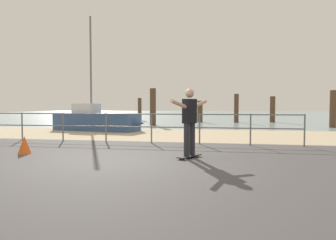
% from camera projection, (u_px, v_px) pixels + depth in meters
% --- Properties ---
extents(ground_plane, '(24.00, 10.00, 0.04)m').
position_uv_depth(ground_plane, '(103.00, 171.00, 6.55)').
color(ground_plane, '#474444').
rests_on(ground_plane, ground).
extents(beach_strip, '(24.00, 6.00, 0.04)m').
position_uv_depth(beach_strip, '(172.00, 135.00, 14.40)').
color(beach_strip, tan).
rests_on(beach_strip, ground).
extents(sea_surface, '(72.00, 50.00, 0.04)m').
position_uv_depth(sea_surface, '(210.00, 115.00, 41.87)').
color(sea_surface, '#849EA3').
rests_on(sea_surface, ground).
extents(railing_fence, '(13.27, 0.05, 1.05)m').
position_uv_depth(railing_fence, '(106.00, 123.00, 11.36)').
color(railing_fence, slate).
rests_on(railing_fence, ground).
extents(sailboat, '(5.06, 2.19, 5.84)m').
position_uv_depth(sailboat, '(99.00, 121.00, 16.45)').
color(sailboat, '#335184').
rests_on(sailboat, ground).
extents(skateboard, '(0.56, 0.80, 0.08)m').
position_uv_depth(skateboard, '(189.00, 156.00, 7.97)').
color(skateboard, black).
rests_on(skateboard, ground).
extents(skateboarder, '(0.77, 1.31, 1.65)m').
position_uv_depth(skateboarder, '(190.00, 118.00, 7.92)').
color(skateboarder, '#26262B').
rests_on(skateboarder, skateboard).
extents(groyne_post_0, '(0.32, 0.32, 1.92)m').
position_uv_depth(groyne_post_0, '(140.00, 109.00, 27.58)').
color(groyne_post_0, '#513826').
rests_on(groyne_post_0, ground).
extents(groyne_post_1, '(0.39, 0.39, 2.40)m').
position_uv_depth(groyne_post_1, '(153.00, 107.00, 20.84)').
color(groyne_post_1, '#513826').
rests_on(groyne_post_1, ground).
extents(groyne_post_2, '(0.40, 0.40, 1.65)m').
position_uv_depth(groyne_post_2, '(200.00, 112.00, 24.30)').
color(groyne_post_2, '#513826').
rests_on(groyne_post_2, ground).
extents(groyne_post_3, '(0.34, 0.34, 2.14)m').
position_uv_depth(groyne_post_3, '(236.00, 108.00, 23.82)').
color(groyne_post_3, '#513826').
rests_on(groyne_post_3, ground).
extents(groyne_post_4, '(0.39, 0.39, 1.97)m').
position_uv_depth(groyne_post_4, '(273.00, 109.00, 24.23)').
color(groyne_post_4, '#513826').
rests_on(groyne_post_4, ground).
extents(groyne_post_5, '(0.36, 0.36, 2.18)m').
position_uv_depth(groyne_post_5, '(333.00, 109.00, 18.59)').
color(groyne_post_5, '#513826').
rests_on(groyne_post_5, ground).
extents(traffic_cone, '(0.36, 0.36, 0.50)m').
position_uv_depth(traffic_cone, '(25.00, 145.00, 8.69)').
color(traffic_cone, '#E55919').
rests_on(traffic_cone, ground).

